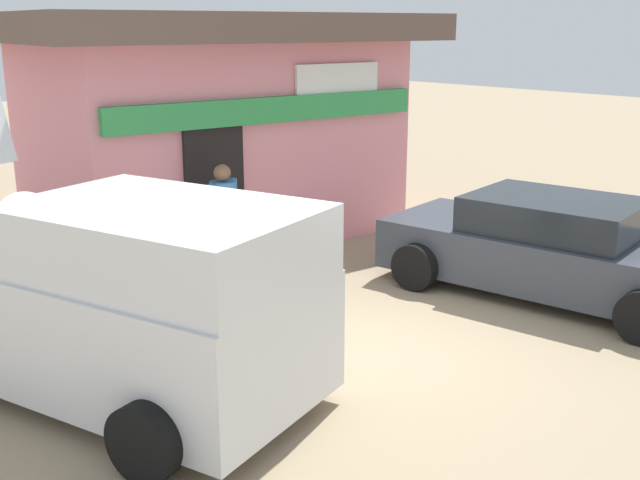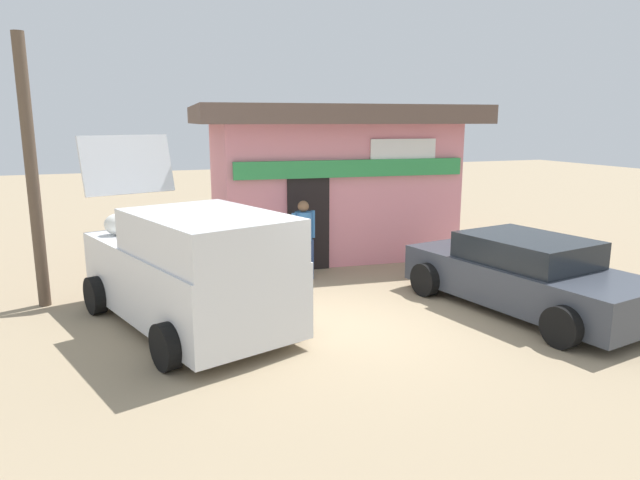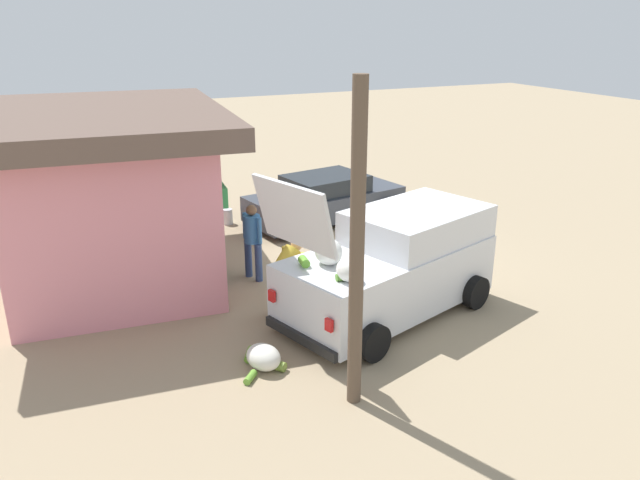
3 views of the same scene
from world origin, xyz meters
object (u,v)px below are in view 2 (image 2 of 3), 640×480
object	(u,v)px
parked_sedan	(525,275)
customer_bending	(213,246)
unloaded_banana_pile	(123,275)
paint_bucket	(475,260)
vendor_standing	(303,235)
storefront_bar	(327,176)
delivery_van	(190,268)

from	to	relation	value
parked_sedan	customer_bending	world-z (taller)	customer_bending
parked_sedan	unloaded_banana_pile	xyz separation A→B (m)	(-6.29, 3.99, -0.41)
unloaded_banana_pile	paint_bucket	world-z (taller)	paint_bucket
vendor_standing	unloaded_banana_pile	bearing A→B (deg)	163.66
customer_bending	unloaded_banana_pile	distance (m)	2.00
storefront_bar	delivery_van	bearing A→B (deg)	-132.25
paint_bucket	storefront_bar	bearing A→B (deg)	126.22
storefront_bar	customer_bending	bearing A→B (deg)	-142.38
delivery_van	paint_bucket	distance (m)	6.38
customer_bending	vendor_standing	bearing A→B (deg)	0.33
delivery_van	customer_bending	distance (m)	1.97
paint_bucket	vendor_standing	bearing A→B (deg)	171.95
storefront_bar	paint_bucket	world-z (taller)	storefront_bar
storefront_bar	parked_sedan	xyz separation A→B (m)	(1.41, -5.51, -1.23)
parked_sedan	customer_bending	size ratio (longest dim) A/B	3.21
vendor_standing	storefront_bar	bearing A→B (deg)	59.38
delivery_van	unloaded_banana_pile	size ratio (longest dim) A/B	5.04
delivery_van	storefront_bar	bearing A→B (deg)	47.75
delivery_van	vendor_standing	size ratio (longest dim) A/B	2.94
parked_sedan	customer_bending	distance (m)	5.56
storefront_bar	paint_bucket	size ratio (longest dim) A/B	16.38
paint_bucket	delivery_van	bearing A→B (deg)	-167.89
customer_bending	paint_bucket	xyz separation A→B (m)	(5.50, -0.52, -0.64)
unloaded_banana_pile	paint_bucket	xyz separation A→B (m)	(7.10, -1.52, 0.02)
parked_sedan	storefront_bar	bearing A→B (deg)	104.38
storefront_bar	unloaded_banana_pile	world-z (taller)	storefront_bar
customer_bending	parked_sedan	bearing A→B (deg)	-32.49
unloaded_banana_pile	parked_sedan	bearing A→B (deg)	-32.39
delivery_van	vendor_standing	distance (m)	3.10
vendor_standing	unloaded_banana_pile	world-z (taller)	vendor_standing
delivery_van	customer_bending	world-z (taller)	delivery_van
vendor_standing	customer_bending	distance (m)	1.79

